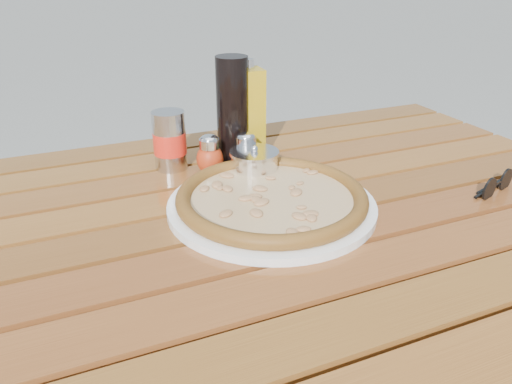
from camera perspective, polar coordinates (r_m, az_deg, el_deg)
name	(u,v)px	position (r m, az deg, el deg)	size (l,w,h in m)	color
table	(260,250)	(0.89, 0.51, -6.64)	(1.40, 0.90, 0.75)	#371C0C
plate	(272,205)	(0.86, 1.79, -1.53)	(0.36, 0.36, 0.01)	white
pizza	(272,197)	(0.86, 1.80, -0.60)	(0.38, 0.38, 0.03)	beige
pepper_shaker	(210,155)	(1.00, -5.31, 4.21)	(0.07, 0.07, 0.08)	#BF3815
oregano_shaker	(246,152)	(1.01, -1.13, 4.54)	(0.07, 0.07, 0.08)	#353B17
dark_bottle	(233,111)	(1.04, -2.70, 9.28)	(0.07, 0.07, 0.22)	black
soda_can	(170,141)	(1.03, -9.83, 5.75)	(0.08, 0.08, 0.12)	silver
olive_oil_cruet	(249,113)	(1.07, -0.77, 8.97)	(0.06, 0.06, 0.21)	#B28D13
parmesan_tin	(254,165)	(0.97, -0.19, 3.11)	(0.12, 0.12, 0.07)	white
sunglasses	(496,185)	(1.02, 25.74, 0.71)	(0.11, 0.05, 0.04)	black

